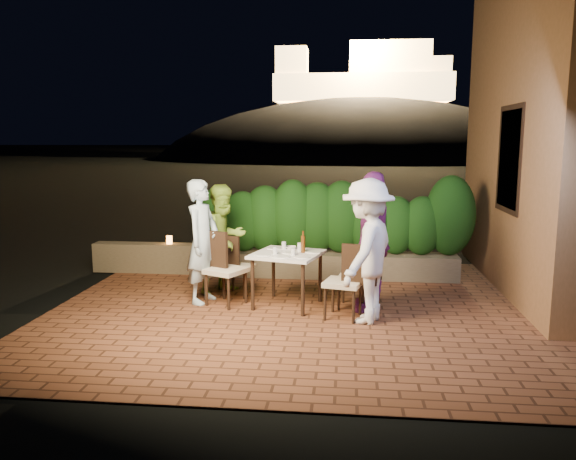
# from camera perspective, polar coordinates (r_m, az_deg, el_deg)

# --- Properties ---
(ground) EXTENTS (400.00, 400.00, 0.00)m
(ground) POSITION_cam_1_polar(r_m,az_deg,el_deg) (7.33, 2.09, -9.14)
(ground) COLOR black
(ground) RESTS_ON ground
(terrace_floor) EXTENTS (7.00, 6.00, 0.15)m
(terrace_floor) POSITION_cam_1_polar(r_m,az_deg,el_deg) (7.82, 2.34, -8.37)
(terrace_floor) COLOR brown
(terrace_floor) RESTS_ON ground
(building_wall) EXTENTS (1.60, 5.00, 5.00)m
(building_wall) POSITION_cam_1_polar(r_m,az_deg,el_deg) (9.47, 25.72, 9.61)
(building_wall) COLOR #A16B3F
(building_wall) RESTS_ON ground
(window_pane) EXTENTS (0.08, 1.00, 1.40)m
(window_pane) POSITION_cam_1_polar(r_m,az_deg,el_deg) (8.77, 21.75, 6.69)
(window_pane) COLOR black
(window_pane) RESTS_ON building_wall
(window_frame) EXTENTS (0.06, 1.15, 1.55)m
(window_frame) POSITION_cam_1_polar(r_m,az_deg,el_deg) (8.76, 21.68, 6.70)
(window_frame) COLOR black
(window_frame) RESTS_ON building_wall
(planter) EXTENTS (4.20, 0.55, 0.40)m
(planter) POSITION_cam_1_polar(r_m,az_deg,el_deg) (9.48, 4.27, -3.53)
(planter) COLOR brown
(planter) RESTS_ON ground
(hedge) EXTENTS (4.00, 0.70, 1.10)m
(hedge) POSITION_cam_1_polar(r_m,az_deg,el_deg) (9.34, 4.32, 0.97)
(hedge) COLOR #153E10
(hedge) RESTS_ON planter
(parapet) EXTENTS (2.20, 0.30, 0.50)m
(parapet) POSITION_cam_1_polar(r_m,az_deg,el_deg) (10.01, -13.18, -2.77)
(parapet) COLOR brown
(parapet) RESTS_ON ground
(hill) EXTENTS (52.00, 40.00, 22.00)m
(hill) POSITION_cam_1_polar(r_m,az_deg,el_deg) (67.25, 7.31, 3.80)
(hill) COLOR black
(hill) RESTS_ON ground
(fortress) EXTENTS (26.00, 8.00, 8.00)m
(fortress) POSITION_cam_1_polar(r_m,az_deg,el_deg) (67.46, 7.57, 16.16)
(fortress) COLOR #FFCC7A
(fortress) RESTS_ON hill
(dining_table) EXTENTS (1.07, 1.07, 0.75)m
(dining_table) POSITION_cam_1_polar(r_m,az_deg,el_deg) (7.76, -0.08, -5.04)
(dining_table) COLOR white
(dining_table) RESTS_ON ground
(plate_nw) EXTENTS (0.21, 0.21, 0.01)m
(plate_nw) POSITION_cam_1_polar(r_m,az_deg,el_deg) (7.54, -2.61, -2.50)
(plate_nw) COLOR white
(plate_nw) RESTS_ON dining_table
(plate_sw) EXTENTS (0.21, 0.21, 0.01)m
(plate_sw) POSITION_cam_1_polar(r_m,az_deg,el_deg) (7.99, -1.50, -1.83)
(plate_sw) COLOR white
(plate_sw) RESTS_ON dining_table
(plate_ne) EXTENTS (0.21, 0.21, 0.01)m
(plate_ne) POSITION_cam_1_polar(r_m,az_deg,el_deg) (7.40, 1.44, -2.74)
(plate_ne) COLOR white
(plate_ne) RESTS_ON dining_table
(plate_se) EXTENTS (0.24, 0.24, 0.01)m
(plate_se) POSITION_cam_1_polar(r_m,az_deg,el_deg) (7.74, 2.56, -2.20)
(plate_se) COLOR white
(plate_se) RESTS_ON dining_table
(plate_centre) EXTENTS (0.21, 0.21, 0.01)m
(plate_centre) POSITION_cam_1_polar(r_m,az_deg,el_deg) (7.67, 0.14, -2.30)
(plate_centre) COLOR white
(plate_centre) RESTS_ON dining_table
(plate_front) EXTENTS (0.24, 0.24, 0.01)m
(plate_front) POSITION_cam_1_polar(r_m,az_deg,el_deg) (7.41, -0.74, -2.70)
(plate_front) COLOR white
(plate_front) RESTS_ON dining_table
(glass_nw) EXTENTS (0.06, 0.06, 0.10)m
(glass_nw) POSITION_cam_1_polar(r_m,az_deg,el_deg) (7.56, -1.32, -2.12)
(glass_nw) COLOR silver
(glass_nw) RESTS_ON dining_table
(glass_sw) EXTENTS (0.06, 0.06, 0.11)m
(glass_sw) POSITION_cam_1_polar(r_m,az_deg,el_deg) (7.92, -0.42, -1.57)
(glass_sw) COLOR silver
(glass_sw) RESTS_ON dining_table
(glass_ne) EXTENTS (0.06, 0.06, 0.10)m
(glass_ne) POSITION_cam_1_polar(r_m,az_deg,el_deg) (7.49, 0.53, -2.23)
(glass_ne) COLOR silver
(glass_ne) RESTS_ON dining_table
(glass_se) EXTENTS (0.07, 0.07, 0.12)m
(glass_se) POSITION_cam_1_polar(r_m,az_deg,el_deg) (7.75, 1.23, -1.76)
(glass_se) COLOR silver
(glass_se) RESTS_ON dining_table
(beer_bottle) EXTENTS (0.06, 0.06, 0.30)m
(beer_bottle) POSITION_cam_1_polar(r_m,az_deg,el_deg) (7.66, 1.54, -1.21)
(beer_bottle) COLOR #512B0D
(beer_bottle) RESTS_ON dining_table
(bowl) EXTENTS (0.16, 0.16, 0.04)m
(bowl) POSITION_cam_1_polar(r_m,az_deg,el_deg) (7.94, 0.29, -1.80)
(bowl) COLOR white
(bowl) RESTS_ON dining_table
(chair_left_front) EXTENTS (0.63, 0.63, 1.02)m
(chair_left_front) POSITION_cam_1_polar(r_m,az_deg,el_deg) (7.84, -6.33, -3.93)
(chair_left_front) COLOR black
(chair_left_front) RESTS_ON ground
(chair_left_back) EXTENTS (0.49, 0.49, 0.88)m
(chair_left_back) POSITION_cam_1_polar(r_m,az_deg,el_deg) (8.32, -5.08, -3.64)
(chair_left_back) COLOR black
(chair_left_back) RESTS_ON ground
(chair_right_front) EXTENTS (0.55, 0.55, 0.98)m
(chair_right_front) POSITION_cam_1_polar(r_m,az_deg,el_deg) (7.25, 5.63, -5.18)
(chair_right_front) COLOR black
(chair_right_front) RESTS_ON ground
(chair_right_back) EXTENTS (0.47, 0.47, 0.87)m
(chair_right_back) POSITION_cam_1_polar(r_m,az_deg,el_deg) (7.73, 6.65, -4.68)
(chair_right_back) COLOR black
(chair_right_back) RESTS_ON ground
(diner_blue) EXTENTS (0.56, 0.72, 1.74)m
(diner_blue) POSITION_cam_1_polar(r_m,az_deg,el_deg) (7.95, -8.69, -1.16)
(diner_blue) COLOR #ADCDDF
(diner_blue) RESTS_ON ground
(diner_green) EXTENTS (0.97, 1.01, 1.63)m
(diner_green) POSITION_cam_1_polar(r_m,az_deg,el_deg) (8.40, -6.50, -0.93)
(diner_green) COLOR #94C13C
(diner_green) RESTS_ON ground
(diner_white) EXTENTS (1.06, 1.34, 1.81)m
(diner_white) POSITION_cam_1_polar(r_m,az_deg,el_deg) (7.07, 8.04, -2.13)
(diner_white) COLOR white
(diner_white) RESTS_ON ground
(diner_purple) EXTENTS (0.52, 1.12, 1.87)m
(diner_purple) POSITION_cam_1_polar(r_m,az_deg,el_deg) (7.57, 8.62, -1.16)
(diner_purple) COLOR #782873
(diner_purple) RESTS_ON ground
(parapet_lamp) EXTENTS (0.10, 0.10, 0.14)m
(parapet_lamp) POSITION_cam_1_polar(r_m,az_deg,el_deg) (9.87, -11.97, -0.99)
(parapet_lamp) COLOR orange
(parapet_lamp) RESTS_ON parapet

